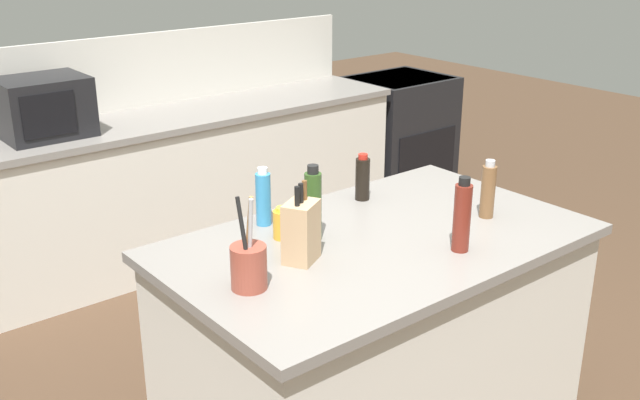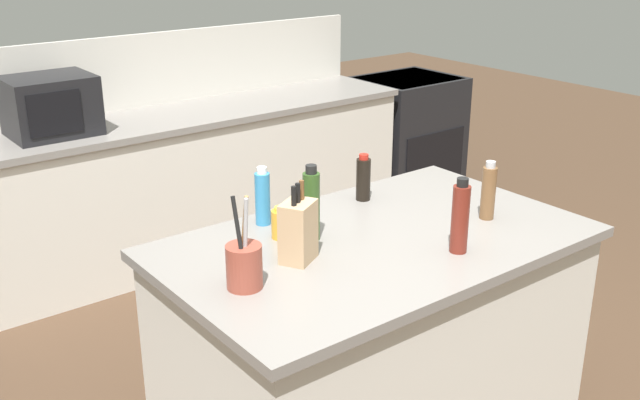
# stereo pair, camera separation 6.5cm
# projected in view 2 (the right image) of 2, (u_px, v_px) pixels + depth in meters

# --- Properties ---
(back_counter_run) EXTENTS (3.16, 0.66, 0.94)m
(back_counter_run) POSITION_uv_depth(u_px,v_px,m) (181.00, 185.00, 4.81)
(back_counter_run) COLOR beige
(back_counter_run) RESTS_ON ground_plane
(wall_backsplash) EXTENTS (3.12, 0.03, 0.46)m
(wall_backsplash) POSITION_uv_depth(u_px,v_px,m) (151.00, 69.00, 4.80)
(wall_backsplash) COLOR beige
(wall_backsplash) RESTS_ON back_counter_run
(kitchen_island) EXTENTS (1.63, 0.99, 0.94)m
(kitchen_island) POSITION_uv_depth(u_px,v_px,m) (373.00, 345.00, 3.01)
(kitchen_island) COLOR beige
(kitchen_island) RESTS_ON ground_plane
(range_oven) EXTENTS (0.76, 0.65, 0.92)m
(range_oven) POSITION_uv_depth(u_px,v_px,m) (406.00, 134.00, 5.95)
(range_oven) COLOR black
(range_oven) RESTS_ON ground_plane
(microwave) EXTENTS (0.46, 0.39, 0.33)m
(microwave) POSITION_uv_depth(u_px,v_px,m) (51.00, 106.00, 4.15)
(microwave) COLOR black
(microwave) RESTS_ON back_counter_run
(knife_block) EXTENTS (0.16, 0.15, 0.29)m
(knife_block) POSITION_uv_depth(u_px,v_px,m) (298.00, 231.00, 2.62)
(knife_block) COLOR tan
(knife_block) RESTS_ON kitchen_island
(utensil_crock) EXTENTS (0.12, 0.12, 0.32)m
(utensil_crock) POSITION_uv_depth(u_px,v_px,m) (244.00, 265.00, 2.44)
(utensil_crock) COLOR brown
(utensil_crock) RESTS_ON kitchen_island
(vinegar_bottle) EXTENTS (0.06, 0.06, 0.28)m
(vinegar_bottle) POSITION_uv_depth(u_px,v_px,m) (460.00, 218.00, 2.68)
(vinegar_bottle) COLOR maroon
(vinegar_bottle) RESTS_ON kitchen_island
(pepper_grinder) EXTENTS (0.06, 0.06, 0.24)m
(pepper_grinder) POSITION_uv_depth(u_px,v_px,m) (488.00, 192.00, 2.99)
(pepper_grinder) COLOR brown
(pepper_grinder) RESTS_ON kitchen_island
(soy_sauce_bottle) EXTENTS (0.06, 0.06, 0.20)m
(soy_sauce_bottle) POSITION_uv_depth(u_px,v_px,m) (363.00, 178.00, 3.20)
(soy_sauce_bottle) COLOR black
(soy_sauce_bottle) RESTS_ON kitchen_island
(honey_jar) EXTENTS (0.07, 0.07, 0.13)m
(honey_jar) POSITION_uv_depth(u_px,v_px,m) (281.00, 223.00, 2.83)
(honey_jar) COLOR gold
(honey_jar) RESTS_ON kitchen_island
(olive_oil_bottle) EXTENTS (0.06, 0.06, 0.29)m
(olive_oil_bottle) POSITION_uv_depth(u_px,v_px,m) (311.00, 205.00, 2.78)
(olive_oil_bottle) COLOR #2D4C1E
(olive_oil_bottle) RESTS_ON kitchen_island
(dish_soap_bottle) EXTENTS (0.06, 0.06, 0.24)m
(dish_soap_bottle) POSITION_uv_depth(u_px,v_px,m) (263.00, 198.00, 2.94)
(dish_soap_bottle) COLOR #3384BC
(dish_soap_bottle) RESTS_ON kitchen_island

